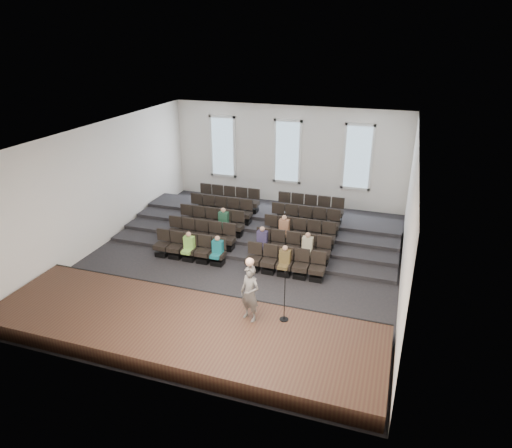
{
  "coord_description": "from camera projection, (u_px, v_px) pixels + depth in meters",
  "views": [
    {
      "loc": [
        5.55,
        -14.95,
        8.3
      ],
      "look_at": [
        0.46,
        0.5,
        1.41
      ],
      "focal_mm": 32.0,
      "sensor_mm": 36.0,
      "label": 1
    }
  ],
  "objects": [
    {
      "name": "audience",
      "position": [
        252.0,
        240.0,
        17.76
      ],
      "size": [
        4.85,
        2.64,
        1.1
      ],
      "color": "#8CD454",
      "rests_on": "seating_rows"
    },
    {
      "name": "mic_stand",
      "position": [
        284.0,
        306.0,
        13.18
      ],
      "size": [
        0.27,
        0.27,
        1.62
      ],
      "color": "black",
      "rests_on": "stage"
    },
    {
      "name": "ceiling",
      "position": [
        239.0,
        133.0,
        15.96
      ],
      "size": [
        12.0,
        14.0,
        0.02
      ],
      "primitive_type": "cube",
      "color": "white",
      "rests_on": "ground"
    },
    {
      "name": "windows",
      "position": [
        287.0,
        152.0,
        22.94
      ],
      "size": [
        8.44,
        0.1,
        3.24
      ],
      "color": "white",
      "rests_on": "wall_back"
    },
    {
      "name": "seating_rows",
      "position": [
        253.0,
        229.0,
        18.99
      ],
      "size": [
        6.8,
        4.7,
        1.67
      ],
      "color": "black",
      "rests_on": "ground"
    },
    {
      "name": "stage",
      "position": [
        181.0,
        329.0,
        13.35
      ],
      "size": [
        11.8,
        3.6,
        0.5
      ],
      "primitive_type": "cube",
      "color": "#3C281A",
      "rests_on": "ground"
    },
    {
      "name": "speaker",
      "position": [
        250.0,
        293.0,
        13.07
      ],
      "size": [
        0.74,
        0.62,
        1.73
      ],
      "primitive_type": "imported",
      "rotation": [
        0.0,
        0.0,
        -0.38
      ],
      "color": "#5A5855",
      "rests_on": "stage"
    },
    {
      "name": "risers",
      "position": [
        265.0,
        225.0,
        20.61
      ],
      "size": [
        11.8,
        4.8,
        0.6
      ],
      "color": "black",
      "rests_on": "ground"
    },
    {
      "name": "stage_lip",
      "position": [
        206.0,
        298.0,
        14.9
      ],
      "size": [
        11.8,
        0.06,
        0.52
      ],
      "primitive_type": "cube",
      "color": "black",
      "rests_on": "ground"
    },
    {
      "name": "ground",
      "position": [
        241.0,
        260.0,
        17.91
      ],
      "size": [
        14.0,
        14.0,
        0.0
      ],
      "primitive_type": "plane",
      "color": "black",
      "rests_on": "ground"
    },
    {
      "name": "wall_right",
      "position": [
        409.0,
        220.0,
        15.2
      ],
      "size": [
        0.04,
        14.0,
        5.0
      ],
      "primitive_type": "cube",
      "color": "white",
      "rests_on": "ground"
    },
    {
      "name": "wall_left",
      "position": [
        102.0,
        185.0,
        18.67
      ],
      "size": [
        0.04,
        14.0,
        5.0
      ],
      "primitive_type": "cube",
      "color": "white",
      "rests_on": "ground"
    },
    {
      "name": "wall_back",
      "position": [
        288.0,
        155.0,
        23.07
      ],
      "size": [
        12.0,
        0.04,
        5.0
      ],
      "primitive_type": "cube",
      "color": "white",
      "rests_on": "ground"
    },
    {
      "name": "wall_front",
      "position": [
        138.0,
        297.0,
        10.8
      ],
      "size": [
        12.0,
        0.04,
        5.0
      ],
      "primitive_type": "cube",
      "color": "white",
      "rests_on": "ground"
    }
  ]
}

